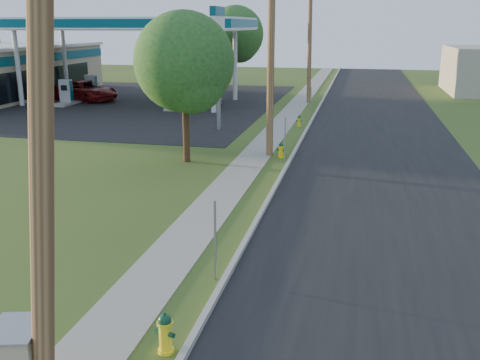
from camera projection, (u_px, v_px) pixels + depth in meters
name	position (u px, v px, depth m)	size (l,w,h in m)	color
road	(388.00, 213.00, 17.39)	(8.00, 120.00, 0.02)	black
curb	(267.00, 202.00, 18.21)	(0.15, 120.00, 0.15)	#9C998F
sidewalk	(218.00, 200.00, 18.60)	(1.50, 120.00, 0.03)	gray
forecourt	(109.00, 102.00, 42.30)	(26.00, 28.00, 0.02)	black
utility_pole_near	(41.00, 114.00, 6.81)	(1.40, 0.32, 9.48)	brown
utility_pole_mid	(271.00, 47.00, 23.64)	(1.40, 0.32, 9.80)	brown
utility_pole_far	(310.00, 40.00, 40.54)	(1.40, 0.32, 9.50)	brown
sign_post_near	(215.00, 241.00, 12.57)	(0.05, 0.04, 2.00)	gray
sign_post_mid	(285.00, 140.00, 23.63)	(0.05, 0.04, 2.00)	gray
sign_post_far	(311.00, 102.00, 35.06)	(0.05, 0.04, 2.00)	gray
gas_canopy	(128.00, 25.00, 40.23)	(18.18, 9.18, 6.40)	silver
fuel_pump_nw	(66.00, 95.00, 40.75)	(1.20, 3.20, 1.90)	#9C998F
fuel_pump_ne	(179.00, 99.00, 38.86)	(1.20, 3.20, 1.90)	#9C998F
fuel_pump_sw	(92.00, 89.00, 44.49)	(1.20, 3.20, 1.90)	#9C998F
fuel_pump_se	(195.00, 92.00, 42.61)	(1.20, 3.20, 1.90)	#9C998F
price_pylon	(218.00, 33.00, 29.47)	(0.34, 2.04, 6.85)	gray
tree_verge	(186.00, 66.00, 22.67)	(4.30, 4.30, 6.52)	#362615
tree_lot	(236.00, 36.00, 47.66)	(5.01, 5.01, 7.59)	#362615
hydrant_near	(165.00, 333.00, 9.89)	(0.42, 0.38, 0.82)	yellow
hydrant_mid	(281.00, 150.00, 24.47)	(0.38, 0.34, 0.73)	yellow
hydrant_far	(299.00, 121.00, 32.05)	(0.35, 0.31, 0.68)	yellow
car_red	(85.00, 91.00, 42.87)	(2.66, 5.77, 1.60)	maroon
car_silver	(195.00, 95.00, 40.78)	(1.70, 4.22, 1.44)	#A3A6AA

